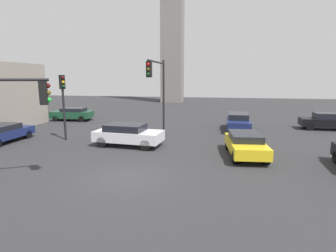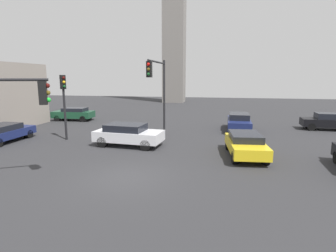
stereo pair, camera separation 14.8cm
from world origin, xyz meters
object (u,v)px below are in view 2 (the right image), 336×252
object	(u,v)px
car_3	(3,132)
car_5	(239,122)
car_2	(74,114)
car_6	(128,134)
traffic_light_1	(158,82)
car_0	(245,144)
traffic_light_0	(64,95)
car_1	(328,121)

from	to	relation	value
car_3	car_5	size ratio (longest dim) A/B	0.94
car_2	car_6	world-z (taller)	car_6
car_3	traffic_light_1	bearing A→B (deg)	-74.89
car_3	car_6	bearing A→B (deg)	-84.96
car_3	car_5	xyz separation A→B (m)	(16.65, 7.80, 0.07)
car_2	car_3	world-z (taller)	car_2
traffic_light_1	car_2	xyz separation A→B (m)	(-11.00, 7.21, -3.48)
car_0	car_6	size ratio (longest dim) A/B	0.98
traffic_light_1	car_6	world-z (taller)	traffic_light_1
car_2	car_3	distance (m)	10.03
car_0	car_6	bearing A→B (deg)	-103.35
traffic_light_1	car_0	bearing A→B (deg)	63.42
traffic_light_0	car_6	xyz separation A→B (m)	(5.08, -0.80, -2.51)
car_0	car_1	xyz separation A→B (m)	(7.74, 9.73, 0.05)
car_2	car_6	size ratio (longest dim) A/B	0.93
traffic_light_0	car_0	xyz separation A→B (m)	(12.61, -1.82, -2.58)
car_5	car_6	bearing A→B (deg)	-46.32
car_6	car_1	bearing A→B (deg)	34.53
traffic_light_1	car_3	size ratio (longest dim) A/B	1.35
car_1	car_5	size ratio (longest dim) A/B	0.92
traffic_light_1	car_2	world-z (taller)	traffic_light_1
car_1	traffic_light_0	bearing A→B (deg)	23.42
car_5	car_2	bearing A→B (deg)	-96.61
traffic_light_0	car_2	bearing A→B (deg)	152.53
car_2	traffic_light_0	bearing A→B (deg)	113.31
car_3	car_6	world-z (taller)	car_6
traffic_light_1	car_3	bearing A→B (deg)	-74.39
car_2	car_6	bearing A→B (deg)	131.65
car_2	car_5	size ratio (longest dim) A/B	0.93
car_0	car_3	distance (m)	16.57
traffic_light_0	car_2	world-z (taller)	traffic_light_0
traffic_light_1	car_5	bearing A→B (deg)	130.46
traffic_light_0	traffic_light_1	bearing A→B (deg)	46.12
traffic_light_0	car_5	xyz separation A→B (m)	(12.68, 6.25, -2.54)
car_0	car_1	size ratio (longest dim) A/B	1.06
traffic_light_0	traffic_light_1	world-z (taller)	traffic_light_1
traffic_light_0	car_3	size ratio (longest dim) A/B	1.09
traffic_light_1	car_0	size ratio (longest dim) A/B	1.29
traffic_light_0	car_2	size ratio (longest dim) A/B	1.10
car_1	car_6	world-z (taller)	car_1
car_1	car_2	world-z (taller)	car_1
car_5	car_1	bearing A→B (deg)	103.11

